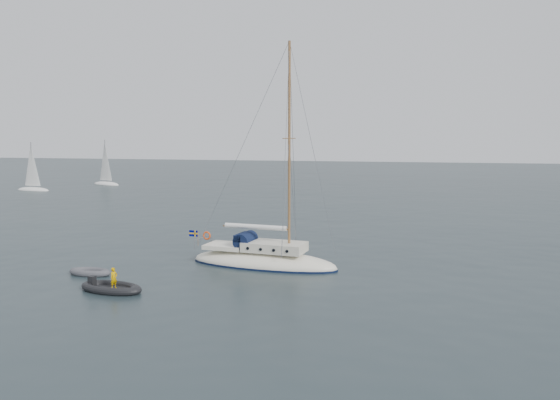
# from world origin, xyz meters

# --- Properties ---
(ground) EXTENTS (300.00, 300.00, 0.00)m
(ground) POSITION_xyz_m (0.00, 0.00, 0.00)
(ground) COLOR black
(ground) RESTS_ON ground
(sailboat) EXTENTS (9.85, 2.95, 14.03)m
(sailboat) POSITION_xyz_m (-1.92, 2.78, 1.06)
(sailboat) COLOR white
(sailboat) RESTS_ON ground
(dinghy) EXTENTS (2.59, 1.17, 0.37)m
(dinghy) POSITION_xyz_m (-10.95, -1.89, 0.16)
(dinghy) COLOR #4C4C52
(dinghy) RESTS_ON ground
(rib) EXTENTS (3.56, 1.62, 1.27)m
(rib) POSITION_xyz_m (-7.95, -4.59, 0.21)
(rib) COLOR black
(rib) RESTS_ON ground
(distant_yacht_a) EXTENTS (5.72, 3.05, 7.58)m
(distant_yacht_a) POSITION_xyz_m (-48.26, 40.03, 3.24)
(distant_yacht_a) COLOR white
(distant_yacht_a) RESTS_ON ground
(distant_yacht_c) EXTENTS (5.98, 3.19, 7.93)m
(distant_yacht_c) POSITION_xyz_m (-43.24, 51.52, 3.39)
(distant_yacht_c) COLOR white
(distant_yacht_c) RESTS_ON ground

